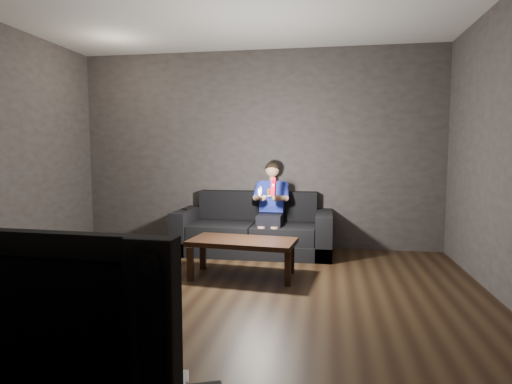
# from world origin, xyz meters

# --- Properties ---
(floor) EXTENTS (5.00, 5.00, 0.00)m
(floor) POSITION_xyz_m (0.00, 0.00, 0.00)
(floor) COLOR black
(floor) RESTS_ON ground
(back_wall) EXTENTS (5.00, 0.04, 2.70)m
(back_wall) POSITION_xyz_m (0.00, 2.50, 1.35)
(back_wall) COLOR #332D2C
(back_wall) RESTS_ON ground
(sofa) EXTENTS (2.02, 0.87, 0.78)m
(sofa) POSITION_xyz_m (0.03, 2.10, 0.26)
(sofa) COLOR black
(sofa) RESTS_ON floor
(child) EXTENTS (0.46, 0.56, 1.13)m
(child) POSITION_xyz_m (0.26, 2.05, 0.69)
(child) COLOR black
(child) RESTS_ON sofa
(wii_remote_red) EXTENTS (0.07, 0.09, 0.22)m
(wii_remote_red) POSITION_xyz_m (0.35, 1.62, 0.91)
(wii_remote_red) COLOR red
(wii_remote_red) RESTS_ON child
(nunchuk_white) EXTENTS (0.05, 0.08, 0.14)m
(nunchuk_white) POSITION_xyz_m (0.18, 1.62, 0.85)
(nunchuk_white) COLOR white
(nunchuk_white) RESTS_ON child
(wii_remote_black) EXTENTS (0.07, 0.14, 0.03)m
(wii_remote_black) POSITION_xyz_m (-0.88, 2.02, 0.56)
(wii_remote_black) COLOR black
(wii_remote_black) RESTS_ON sofa
(coffee_table) EXTENTS (1.15, 0.66, 0.40)m
(coffee_table) POSITION_xyz_m (0.10, 0.98, 0.35)
(coffee_table) COLOR black
(coffee_table) RESTS_ON floor
(tv) EXTENTS (1.15, 0.20, 0.66)m
(tv) POSITION_xyz_m (0.06, -2.27, 0.79)
(tv) COLOR black
(tv) RESTS_ON media_console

